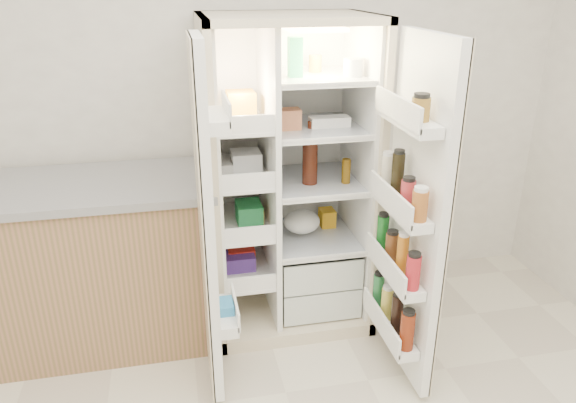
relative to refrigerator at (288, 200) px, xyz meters
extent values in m
cube|color=white|center=(-0.18, 0.35, 0.61)|extent=(4.00, 0.02, 2.70)
cube|color=beige|center=(-0.01, 0.28, 0.16)|extent=(0.92, 0.04, 1.80)
cube|color=beige|center=(-0.45, -0.05, 0.16)|extent=(0.04, 0.70, 1.80)
cube|color=beige|center=(0.43, -0.05, 0.16)|extent=(0.04, 0.70, 1.80)
cube|color=beige|center=(-0.01, -0.05, 1.04)|extent=(0.92, 0.70, 0.04)
cube|color=beige|center=(-0.01, -0.05, -0.70)|extent=(0.92, 0.70, 0.08)
cube|color=white|center=(-0.01, 0.25, 0.18)|extent=(0.84, 0.02, 1.68)
cube|color=white|center=(-0.42, -0.05, 0.18)|extent=(0.02, 0.62, 1.68)
cube|color=white|center=(0.40, -0.05, 0.18)|extent=(0.02, 0.62, 1.68)
cube|color=white|center=(-0.12, -0.05, 0.18)|extent=(0.03, 0.62, 1.68)
cube|color=silver|center=(0.14, -0.07, -0.56)|extent=(0.47, 0.52, 0.19)
cube|color=silver|center=(0.14, -0.07, -0.36)|extent=(0.47, 0.52, 0.19)
cube|color=#FFD18C|center=(0.14, 0.00, 0.98)|extent=(0.30, 0.30, 0.02)
cube|color=white|center=(-0.28, -0.05, -0.39)|extent=(0.28, 0.58, 0.02)
cube|color=white|center=(-0.28, -0.05, -0.09)|extent=(0.28, 0.58, 0.02)
cube|color=white|center=(-0.28, -0.05, 0.21)|extent=(0.28, 0.58, 0.02)
cube|color=white|center=(-0.28, -0.05, 0.51)|extent=(0.28, 0.58, 0.02)
cube|color=silver|center=(0.14, -0.05, -0.22)|extent=(0.49, 0.58, 0.01)
cube|color=silver|center=(0.14, -0.05, 0.14)|extent=(0.49, 0.58, 0.01)
cube|color=silver|center=(0.14, -0.05, 0.46)|extent=(0.49, 0.58, 0.02)
cube|color=silver|center=(0.14, -0.05, 0.74)|extent=(0.49, 0.58, 0.02)
cube|color=red|center=(-0.28, -0.05, -0.33)|extent=(0.16, 0.20, 0.10)
cube|color=#268E4B|center=(-0.28, -0.05, -0.02)|extent=(0.14, 0.18, 0.12)
cube|color=silver|center=(-0.28, -0.05, 0.25)|extent=(0.20, 0.22, 0.07)
cube|color=gold|center=(-0.28, -0.05, 0.59)|extent=(0.15, 0.16, 0.14)
cube|color=#673AAF|center=(-0.28, -0.05, -0.34)|extent=(0.18, 0.20, 0.09)
cube|color=orange|center=(-0.28, -0.05, -0.03)|extent=(0.14, 0.18, 0.10)
cube|color=white|center=(-0.28, -0.05, 0.28)|extent=(0.16, 0.16, 0.12)
sphere|color=orange|center=(0.02, -0.15, -0.62)|extent=(0.07, 0.07, 0.07)
sphere|color=orange|center=(0.11, -0.11, -0.62)|extent=(0.07, 0.07, 0.07)
sphere|color=orange|center=(0.21, -0.15, -0.62)|extent=(0.07, 0.07, 0.07)
sphere|color=orange|center=(0.07, -0.01, -0.62)|extent=(0.07, 0.07, 0.07)
ellipsoid|color=#417828|center=(0.14, -0.05, -0.34)|extent=(0.26, 0.24, 0.11)
cylinder|color=#3E170D|center=(0.10, -0.11, 0.28)|extent=(0.09, 0.09, 0.27)
cylinder|color=brown|center=(0.30, -0.15, 0.21)|extent=(0.05, 0.05, 0.14)
cube|color=#2A9C61|center=(0.01, -0.10, 0.84)|extent=(0.07, 0.07, 0.20)
cylinder|color=white|center=(0.32, -0.15, 0.79)|extent=(0.10, 0.10, 0.09)
cylinder|color=#AA7D27|center=(0.16, 0.03, 0.79)|extent=(0.07, 0.07, 0.09)
cube|color=white|center=(0.21, -0.09, 0.49)|extent=(0.22, 0.09, 0.05)
cube|color=#CD7A52|center=(-0.04, -0.10, 0.52)|extent=(0.18, 0.10, 0.11)
ellipsoid|color=silver|center=(0.07, -0.06, -0.15)|extent=(0.22, 0.20, 0.14)
cube|color=#F4AA19|center=(0.26, 0.06, -0.16)|extent=(0.09, 0.11, 0.11)
cube|color=white|center=(-0.51, -0.60, 0.16)|extent=(0.05, 0.40, 1.72)
cube|color=beige|center=(-0.54, -0.60, 0.16)|extent=(0.01, 0.40, 1.72)
cube|color=white|center=(-0.44, -0.60, -0.34)|extent=(0.09, 0.32, 0.06)
cube|color=white|center=(-0.44, -0.60, 0.66)|extent=(0.09, 0.32, 0.06)
cube|color=#338CCC|center=(-0.44, -0.60, -0.31)|extent=(0.07, 0.12, 0.10)
cube|color=white|center=(0.49, -0.69, 0.16)|extent=(0.05, 0.58, 1.72)
cube|color=beige|center=(0.51, -0.69, 0.16)|extent=(0.01, 0.58, 1.72)
cube|color=white|center=(0.40, -0.69, -0.48)|extent=(0.11, 0.50, 0.05)
cube|color=white|center=(0.40, -0.69, -0.14)|extent=(0.11, 0.50, 0.05)
cube|color=white|center=(0.40, -0.69, 0.21)|extent=(0.11, 0.50, 0.05)
cube|color=white|center=(0.40, -0.69, 0.64)|extent=(0.11, 0.50, 0.05)
cylinder|color=maroon|center=(0.40, -0.89, -0.36)|extent=(0.07, 0.07, 0.20)
cylinder|color=black|center=(0.40, -0.76, -0.35)|extent=(0.06, 0.06, 0.22)
cylinder|color=gold|center=(0.40, -0.63, -0.37)|extent=(0.06, 0.06, 0.18)
cylinder|color=#26723C|center=(0.40, -0.50, -0.36)|extent=(0.06, 0.06, 0.19)
cylinder|color=#AB1C24|center=(0.40, -0.89, -0.03)|extent=(0.07, 0.07, 0.17)
cylinder|color=#BF6B16|center=(0.40, -0.76, -0.01)|extent=(0.06, 0.06, 0.21)
cylinder|color=brown|center=(0.40, -0.63, -0.04)|extent=(0.07, 0.07, 0.16)
cylinder|color=#16621F|center=(0.40, -0.50, -0.02)|extent=(0.06, 0.06, 0.20)
cylinder|color=#9B5521|center=(0.40, -0.89, 0.30)|extent=(0.07, 0.07, 0.14)
cylinder|color=#A32A2F|center=(0.40, -0.76, 0.30)|extent=(0.07, 0.07, 0.14)
cylinder|color=black|center=(0.40, -0.63, 0.35)|extent=(0.06, 0.06, 0.23)
cylinder|color=beige|center=(0.40, -0.50, 0.32)|extent=(0.06, 0.06, 0.18)
cylinder|color=brown|center=(0.40, -0.81, 0.71)|extent=(0.08, 0.08, 0.10)
cube|color=#9D6D4E|center=(-1.11, -0.06, -0.28)|extent=(1.28, 0.66, 0.92)
cube|color=gray|center=(-1.11, -0.06, 0.20)|extent=(1.33, 0.71, 0.04)
camera|label=1|loc=(-0.62, -2.93, 1.23)|focal=34.00mm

